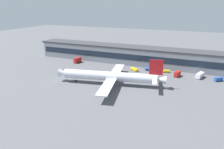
# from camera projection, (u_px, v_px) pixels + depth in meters

# --- Properties ---
(ground_plane) EXTENTS (600.00, 600.00, 0.00)m
(ground_plane) POSITION_uv_depth(u_px,v_px,m) (113.00, 84.00, 127.21)
(ground_plane) COLOR #56565B
(terminal_building) EXTENTS (178.75, 17.40, 14.14)m
(terminal_building) POSITION_uv_depth(u_px,v_px,m) (138.00, 55.00, 168.70)
(terminal_building) COLOR gray
(terminal_building) RESTS_ON ground_plane
(airliner) EXTENTS (65.24, 56.38, 16.76)m
(airliner) POSITION_uv_depth(u_px,v_px,m) (111.00, 76.00, 125.49)
(airliner) COLOR silver
(airliner) RESTS_ON ground_plane
(catering_truck) EXTENTS (3.75, 7.53, 4.15)m
(catering_truck) POSITION_uv_depth(u_px,v_px,m) (78.00, 60.00, 173.96)
(catering_truck) COLOR red
(catering_truck) RESTS_ON ground_plane
(stair_truck) EXTENTS (4.05, 6.44, 3.55)m
(stair_truck) POSITION_uv_depth(u_px,v_px,m) (177.00, 74.00, 140.21)
(stair_truck) COLOR red
(stair_truck) RESTS_ON ground_plane
(baggage_tug) EXTENTS (3.63, 4.11, 1.85)m
(baggage_tug) POSITION_uv_depth(u_px,v_px,m) (147.00, 69.00, 154.33)
(baggage_tug) COLOR #2651A5
(baggage_tug) RESTS_ON ground_plane
(fuel_truck) EXTENTS (5.29, 8.85, 3.35)m
(fuel_truck) POSITION_uv_depth(u_px,v_px,m) (200.00, 75.00, 137.53)
(fuel_truck) COLOR white
(fuel_truck) RESTS_ON ground_plane
(crew_van) EXTENTS (5.46, 4.91, 2.55)m
(crew_van) POSITION_uv_depth(u_px,v_px,m) (219.00, 79.00, 131.92)
(crew_van) COLOR #2651A5
(crew_van) RESTS_ON ground_plane
(belt_loader) EXTENTS (6.48, 5.09, 1.95)m
(belt_loader) POSITION_uv_depth(u_px,v_px,m) (134.00, 69.00, 152.58)
(belt_loader) COLOR yellow
(belt_loader) RESTS_ON ground_plane
(follow_me_car) EXTENTS (4.71, 2.83, 1.85)m
(follow_me_car) POSITION_uv_depth(u_px,v_px,m) (167.00, 71.00, 148.65)
(follow_me_car) COLOR yellow
(follow_me_car) RESTS_ON ground_plane
(traffic_cone_0) EXTENTS (0.51, 0.51, 0.64)m
(traffic_cone_0) POSITION_uv_depth(u_px,v_px,m) (59.00, 85.00, 125.51)
(traffic_cone_0) COLOR #F2590C
(traffic_cone_0) RESTS_ON ground_plane
(traffic_cone_1) EXTENTS (0.47, 0.47, 0.59)m
(traffic_cone_1) POSITION_uv_depth(u_px,v_px,m) (117.00, 96.00, 110.47)
(traffic_cone_1) COLOR #F2590C
(traffic_cone_1) RESTS_ON ground_plane
(traffic_cone_2) EXTENTS (0.59, 0.59, 0.74)m
(traffic_cone_2) POSITION_uv_depth(u_px,v_px,m) (101.00, 94.00, 112.78)
(traffic_cone_2) COLOR #F2590C
(traffic_cone_2) RESTS_ON ground_plane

